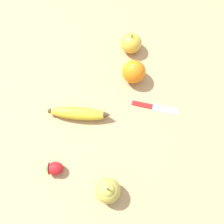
# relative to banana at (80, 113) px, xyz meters

# --- Properties ---
(ground_plane) EXTENTS (3.00, 3.00, 0.00)m
(ground_plane) POSITION_rel_banana_xyz_m (-0.10, 0.07, -0.02)
(ground_plane) COLOR tan
(banana) EXTENTS (0.19, 0.14, 0.04)m
(banana) POSITION_rel_banana_xyz_m (0.00, 0.00, 0.00)
(banana) COLOR yellow
(banana) RESTS_ON ground_plane
(orange) EXTENTS (0.08, 0.08, 0.08)m
(orange) POSITION_rel_banana_xyz_m (-0.23, -0.04, 0.02)
(orange) COLOR orange
(orange) RESTS_ON ground_plane
(pear) EXTENTS (0.07, 0.07, 0.09)m
(pear) POSITION_rel_banana_xyz_m (0.03, 0.26, 0.02)
(pear) COLOR #B7AD47
(pear) RESTS_ON ground_plane
(strawberry) EXTENTS (0.07, 0.06, 0.04)m
(strawberry) POSITION_rel_banana_xyz_m (0.15, 0.13, -0.00)
(strawberry) COLOR red
(strawberry) RESTS_ON ground_plane
(apple) EXTENTS (0.08, 0.08, 0.08)m
(apple) POSITION_rel_banana_xyz_m (-0.28, -0.15, 0.01)
(apple) COLOR gold
(apple) RESTS_ON ground_plane
(paring_knife) EXTENTS (0.13, 0.12, 0.01)m
(paring_knife) POSITION_rel_banana_xyz_m (-0.23, 0.09, -0.02)
(paring_knife) COLOR silver
(paring_knife) RESTS_ON ground_plane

